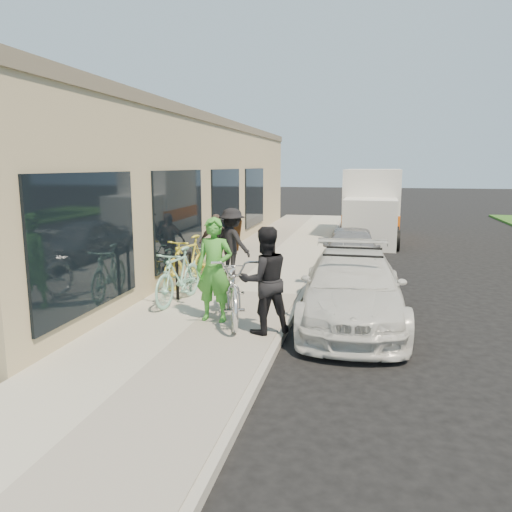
{
  "coord_description": "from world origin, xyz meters",
  "views": [
    {
      "loc": [
        0.85,
        -7.09,
        2.8
      ],
      "look_at": [
        -1.26,
        2.34,
        1.05
      ],
      "focal_mm": 35.0,
      "sensor_mm": 36.0,
      "label": 1
    }
  ],
  "objects_px": {
    "cruiser_bike_a": "(179,276)",
    "cruiser_bike_c": "(189,261)",
    "sedan_silver": "(351,250)",
    "woman_rider": "(214,270)",
    "bike_rack": "(184,270)",
    "bystander_b": "(216,243)",
    "sandwich_board": "(229,235)",
    "man_standing": "(265,280)",
    "moving_truck": "(371,209)",
    "tandem_bike": "(233,287)",
    "bystander_a": "(232,242)",
    "sedan_white": "(352,288)",
    "cruiser_bike_b": "(203,260)"
  },
  "relations": [
    {
      "from": "cruiser_bike_a",
      "to": "cruiser_bike_c",
      "type": "bearing_deg",
      "value": 109.34
    },
    {
      "from": "sedan_silver",
      "to": "woman_rider",
      "type": "xyz_separation_m",
      "value": [
        -2.14,
        -5.19,
        0.44
      ]
    },
    {
      "from": "bike_rack",
      "to": "bystander_b",
      "type": "height_order",
      "value": "bystander_b"
    },
    {
      "from": "sandwich_board",
      "to": "man_standing",
      "type": "distance_m",
      "value": 7.94
    },
    {
      "from": "bike_rack",
      "to": "cruiser_bike_c",
      "type": "relative_size",
      "value": 0.48
    },
    {
      "from": "sandwich_board",
      "to": "moving_truck",
      "type": "height_order",
      "value": "moving_truck"
    },
    {
      "from": "bike_rack",
      "to": "moving_truck",
      "type": "distance_m",
      "value": 10.87
    },
    {
      "from": "sandwich_board",
      "to": "tandem_bike",
      "type": "bearing_deg",
      "value": -50.36
    },
    {
      "from": "tandem_bike",
      "to": "bystander_b",
      "type": "relative_size",
      "value": 1.49
    },
    {
      "from": "woman_rider",
      "to": "cruiser_bike_c",
      "type": "distance_m",
      "value": 2.68
    },
    {
      "from": "woman_rider",
      "to": "bystander_a",
      "type": "height_order",
      "value": "woman_rider"
    },
    {
      "from": "cruiser_bike_a",
      "to": "sedan_silver",
      "type": "bearing_deg",
      "value": 60.39
    },
    {
      "from": "sandwich_board",
      "to": "moving_truck",
      "type": "relative_size",
      "value": 0.17
    },
    {
      "from": "moving_truck",
      "to": "woman_rider",
      "type": "relative_size",
      "value": 3.05
    },
    {
      "from": "sedan_white",
      "to": "cruiser_bike_b",
      "type": "relative_size",
      "value": 2.79
    },
    {
      "from": "cruiser_bike_a",
      "to": "bystander_a",
      "type": "relative_size",
      "value": 1.07
    },
    {
      "from": "sandwich_board",
      "to": "tandem_bike",
      "type": "distance_m",
      "value": 7.19
    },
    {
      "from": "sedan_silver",
      "to": "moving_truck",
      "type": "height_order",
      "value": "moving_truck"
    },
    {
      "from": "man_standing",
      "to": "cruiser_bike_b",
      "type": "bearing_deg",
      "value": -89.26
    },
    {
      "from": "cruiser_bike_b",
      "to": "bystander_b",
      "type": "relative_size",
      "value": 1.09
    },
    {
      "from": "sandwich_board",
      "to": "tandem_bike",
      "type": "xyz_separation_m",
      "value": [
        2.01,
        -6.9,
        0.09
      ]
    },
    {
      "from": "bystander_b",
      "to": "tandem_bike",
      "type": "bearing_deg",
      "value": -73.22
    },
    {
      "from": "tandem_bike",
      "to": "cruiser_bike_a",
      "type": "relative_size",
      "value": 1.23
    },
    {
      "from": "bike_rack",
      "to": "bystander_b",
      "type": "distance_m",
      "value": 2.42
    },
    {
      "from": "sedan_white",
      "to": "bystander_a",
      "type": "xyz_separation_m",
      "value": [
        -2.95,
        2.57,
        0.34
      ]
    },
    {
      "from": "moving_truck",
      "to": "bystander_a",
      "type": "bearing_deg",
      "value": -110.85
    },
    {
      "from": "sedan_white",
      "to": "cruiser_bike_c",
      "type": "bearing_deg",
      "value": 156.84
    },
    {
      "from": "bike_rack",
      "to": "bystander_a",
      "type": "xyz_separation_m",
      "value": [
        0.47,
        2.04,
        0.29
      ]
    },
    {
      "from": "sedan_white",
      "to": "woman_rider",
      "type": "xyz_separation_m",
      "value": [
        -2.31,
        -0.91,
        0.41
      ]
    },
    {
      "from": "bike_rack",
      "to": "cruiser_bike_a",
      "type": "distance_m",
      "value": 0.48
    },
    {
      "from": "bike_rack",
      "to": "moving_truck",
      "type": "relative_size",
      "value": 0.16
    },
    {
      "from": "tandem_bike",
      "to": "cruiser_bike_b",
      "type": "height_order",
      "value": "tandem_bike"
    },
    {
      "from": "cruiser_bike_a",
      "to": "bystander_a",
      "type": "distance_m",
      "value": 2.57
    },
    {
      "from": "sedan_silver",
      "to": "moving_truck",
      "type": "relative_size",
      "value": 0.66
    },
    {
      "from": "man_standing",
      "to": "cruiser_bike_a",
      "type": "relative_size",
      "value": 0.97
    },
    {
      "from": "bystander_a",
      "to": "bystander_b",
      "type": "relative_size",
      "value": 1.12
    },
    {
      "from": "sedan_white",
      "to": "woman_rider",
      "type": "height_order",
      "value": "woman_rider"
    },
    {
      "from": "bystander_a",
      "to": "moving_truck",
      "type": "bearing_deg",
      "value": -82.4
    },
    {
      "from": "woman_rider",
      "to": "cruiser_bike_c",
      "type": "xyz_separation_m",
      "value": [
        -1.32,
        2.3,
        -0.34
      ]
    },
    {
      "from": "bystander_b",
      "to": "bike_rack",
      "type": "bearing_deg",
      "value": -93.27
    },
    {
      "from": "bike_rack",
      "to": "sedan_white",
      "type": "relative_size",
      "value": 0.2
    },
    {
      "from": "sandwich_board",
      "to": "woman_rider",
      "type": "xyz_separation_m",
      "value": [
        1.72,
        -7.04,
        0.41
      ]
    },
    {
      "from": "sedan_silver",
      "to": "cruiser_bike_c",
      "type": "bearing_deg",
      "value": -142.31
    },
    {
      "from": "bike_rack",
      "to": "man_standing",
      "type": "height_order",
      "value": "man_standing"
    },
    {
      "from": "sedan_silver",
      "to": "bystander_b",
      "type": "xyz_separation_m",
      "value": [
        -3.3,
        -1.35,
        0.27
      ]
    },
    {
      "from": "sedan_white",
      "to": "cruiser_bike_a",
      "type": "height_order",
      "value": "sedan_white"
    },
    {
      "from": "man_standing",
      "to": "cruiser_bike_c",
      "type": "xyz_separation_m",
      "value": [
        -2.29,
        2.73,
        -0.3
      ]
    },
    {
      "from": "moving_truck",
      "to": "cruiser_bike_c",
      "type": "distance_m",
      "value": 10.15
    },
    {
      "from": "moving_truck",
      "to": "bystander_b",
      "type": "relative_size",
      "value": 3.72
    },
    {
      "from": "bike_rack",
      "to": "woman_rider",
      "type": "height_order",
      "value": "woman_rider"
    }
  ]
}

